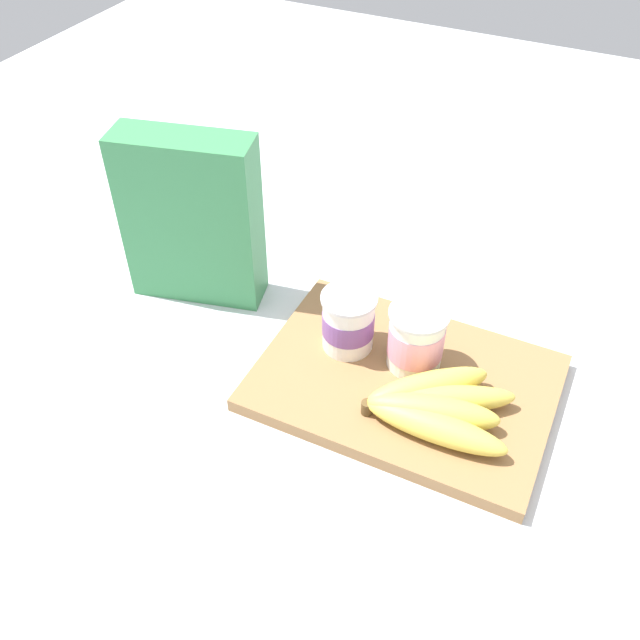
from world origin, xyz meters
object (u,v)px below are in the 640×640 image
Objects in this scene: yogurt_cup_front at (348,321)px; banana_bunch at (434,406)px; cereal_box at (192,219)px; cutting_board at (404,383)px; yogurt_cup_back at (418,339)px.

yogurt_cup_front is 0.16m from banana_bunch.
yogurt_cup_front is at bearing 159.21° from cereal_box.
yogurt_cup_front is (-0.09, 0.02, 0.05)m from cutting_board.
cereal_box reaches higher than yogurt_cup_back.
banana_bunch is (0.14, -0.07, -0.02)m from yogurt_cup_front.
yogurt_cup_back is at bearing 3.84° from yogurt_cup_front.
banana_bunch is (0.05, -0.04, 0.03)m from cutting_board.
cutting_board is at bearing 157.34° from cereal_box.
cutting_board is 2.02× the size of banana_bunch.
cutting_board is 0.10m from yogurt_cup_front.
banana_bunch is (0.05, -0.07, -0.02)m from yogurt_cup_back.
yogurt_cup_back is 0.09m from banana_bunch.
cereal_box is at bearing 175.67° from yogurt_cup_back.
cutting_board is at bearing 138.94° from banana_bunch.
yogurt_cup_front is 0.09m from yogurt_cup_back.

